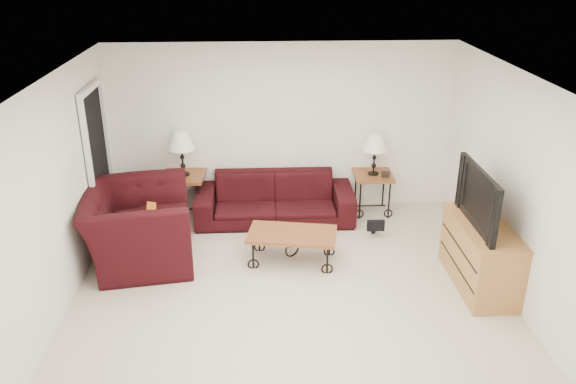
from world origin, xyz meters
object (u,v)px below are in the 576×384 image
object	(u,v)px
sofa	(274,199)
lamp_right	(374,154)
tv_stand	(481,255)
backpack	(374,219)
coffee_table	(292,247)
side_table_right	(372,193)
side_table_left	(185,196)
armchair	(138,226)
lamp_left	(182,153)
television	(488,198)

from	to	relation	value
sofa	lamp_right	world-z (taller)	lamp_right
lamp_right	tv_stand	world-z (taller)	lamp_right
lamp_right	backpack	distance (m)	1.00
lamp_right	tv_stand	distance (m)	2.31
coffee_table	tv_stand	distance (m)	2.27
sofa	side_table_right	bearing A→B (deg)	7.00
side_table_left	armchair	xyz separation A→B (m)	(-0.43, -1.27, 0.14)
lamp_left	television	distance (m)	4.20
side_table_left	coffee_table	size ratio (longest dim) A/B	0.60
side_table_right	lamp_left	size ratio (longest dim) A/B	0.94
armchair	tv_stand	bearing A→B (deg)	-109.59
lamp_left	television	xyz separation A→B (m)	(3.65, -2.07, 0.14)
lamp_left	lamp_right	bearing A→B (deg)	0.00
sofa	side_table_right	xyz separation A→B (m)	(1.47, 0.18, -0.02)
side_table_left	side_table_right	xyz separation A→B (m)	(2.78, 0.00, -0.02)
tv_stand	backpack	world-z (taller)	tv_stand
coffee_table	tv_stand	xyz separation A→B (m)	(2.17, -0.64, 0.19)
coffee_table	television	distance (m)	2.43
television	lamp_left	bearing A→B (deg)	-119.52
side_table_left	coffee_table	xyz separation A→B (m)	(1.50, -1.43, -0.12)
television	side_table_left	bearing A→B (deg)	-119.52
armchair	television	bearing A→B (deg)	-109.65
sofa	coffee_table	world-z (taller)	sofa
side_table_left	television	size ratio (longest dim) A/B	0.56
sofa	lamp_right	size ratio (longest dim) A/B	3.70
lamp_left	side_table_right	bearing A→B (deg)	0.00
sofa	backpack	bearing A→B (deg)	-21.41
coffee_table	armchair	distance (m)	1.96
side_table_right	coffee_table	world-z (taller)	side_table_right
coffee_table	side_table_left	bearing A→B (deg)	136.39
tv_stand	television	size ratio (longest dim) A/B	1.12
lamp_left	coffee_table	distance (m)	2.21
lamp_left	backpack	distance (m)	2.87
armchair	backpack	distance (m)	3.17
lamp_right	sofa	bearing A→B (deg)	-173.00
lamp_left	sofa	bearing A→B (deg)	-7.82
sofa	lamp_right	bearing A→B (deg)	7.00
lamp_left	armchair	xyz separation A→B (m)	(-0.43, -1.27, -0.51)
lamp_right	coffee_table	size ratio (longest dim) A/B	0.56
sofa	backpack	xyz separation A→B (m)	(1.37, -0.54, -0.10)
side_table_right	lamp_right	xyz separation A→B (m)	(0.00, 0.00, 0.62)
coffee_table	armchair	bearing A→B (deg)	175.38
lamp_left	coffee_table	size ratio (longest dim) A/B	0.60
side_table_left	television	xyz separation A→B (m)	(3.65, -2.07, 0.80)
backpack	side_table_right	bearing A→B (deg)	63.83
lamp_left	lamp_right	size ratio (longest dim) A/B	1.07
television	side_table_right	bearing A→B (deg)	-157.06
coffee_table	television	bearing A→B (deg)	-16.58
armchair	television	xyz separation A→B (m)	(4.08, -0.80, 0.65)
side_table_right	tv_stand	bearing A→B (deg)	-66.59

